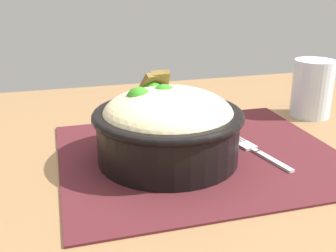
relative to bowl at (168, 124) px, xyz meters
name	(u,v)px	position (x,y,z in m)	size (l,w,h in m)	color
table	(227,204)	(0.09, -0.01, -0.14)	(1.03, 0.92, 0.73)	olive
placemat	(200,154)	(0.05, 0.00, -0.05)	(0.41, 0.34, 0.00)	#47191E
bowl	(168,124)	(0.00, 0.00, 0.00)	(0.25, 0.25, 0.12)	black
fork	(257,151)	(0.13, -0.02, -0.05)	(0.04, 0.14, 0.00)	beige
drinking_glass	(312,92)	(0.31, 0.12, -0.01)	(0.07, 0.07, 0.11)	silver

